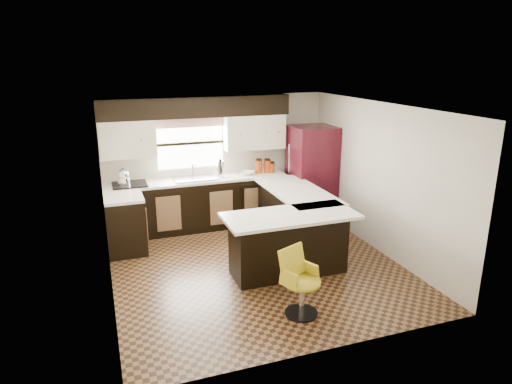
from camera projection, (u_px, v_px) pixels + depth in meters
name	position (u px, v px, depth m)	size (l,w,h in m)	color
floor	(256.00, 266.00, 6.95)	(4.40, 4.40, 0.00)	#49301A
ceiling	(256.00, 107.00, 6.27)	(4.40, 4.40, 0.00)	silver
wall_back	(217.00, 160.00, 8.60)	(4.40, 4.40, 0.00)	beige
wall_front	(329.00, 249.00, 4.62)	(4.40, 4.40, 0.00)	beige
wall_left	(104.00, 206.00, 5.94)	(4.40, 4.40, 0.00)	beige
wall_right	(380.00, 178.00, 7.28)	(4.40, 4.40, 0.00)	beige
base_cab_back	(199.00, 205.00, 8.40)	(3.30, 0.60, 0.90)	black
base_cab_left	(126.00, 225.00, 7.38)	(0.60, 0.70, 0.90)	black
counter_back	(198.00, 180.00, 8.26)	(3.30, 0.60, 0.04)	silver
counter_left	(123.00, 197.00, 7.24)	(0.60, 0.70, 0.04)	silver
soffit	(196.00, 107.00, 8.02)	(3.40, 0.35, 0.36)	black
upper_cab_left	(127.00, 139.00, 7.77)	(0.94, 0.35, 0.64)	beige
upper_cab_right	(254.00, 132.00, 8.51)	(1.14, 0.35, 0.64)	beige
window_pane	(190.00, 143.00, 8.32)	(1.20, 0.02, 0.90)	white
valance	(190.00, 122.00, 8.17)	(1.30, 0.06, 0.18)	#D19B93
sink	(195.00, 178.00, 8.22)	(0.75, 0.45, 0.03)	#B2B2B7
dishwasher	(255.00, 205.00, 8.47)	(0.58, 0.03, 0.78)	black
cooktop	(130.00, 184.00, 7.85)	(0.58, 0.50, 0.03)	black
peninsula_long	(294.00, 219.00, 7.68)	(0.60, 1.95, 0.90)	black
peninsula_return	(288.00, 244.00, 6.63)	(1.65, 0.60, 0.90)	black
counter_pen_long	(297.00, 191.00, 7.56)	(0.84, 1.95, 0.04)	silver
counter_pen_return	(290.00, 216.00, 6.41)	(1.89, 0.84, 0.04)	silver
refrigerator	(311.00, 174.00, 8.68)	(0.79, 0.75, 1.83)	#3B0913
bar_chair	(302.00, 283.00, 5.55)	(0.45, 0.45, 0.85)	gold
kettle	(124.00, 176.00, 7.78)	(0.21, 0.21, 0.29)	silver
percolator	(220.00, 169.00, 8.35)	(0.13, 0.13, 0.30)	silver
mixing_bowl	(247.00, 173.00, 8.55)	(0.25, 0.25, 0.06)	white
canister_large	(259.00, 167.00, 8.62)	(0.13, 0.13, 0.25)	#99390E
canister_med	(267.00, 166.00, 8.67)	(0.13, 0.13, 0.23)	#99390E
canister_small	(271.00, 168.00, 8.71)	(0.13, 0.13, 0.17)	#99390E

